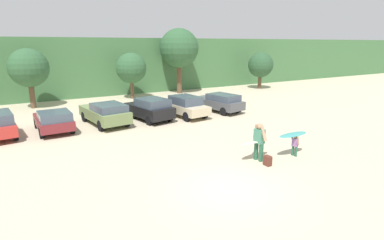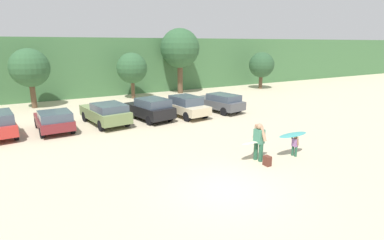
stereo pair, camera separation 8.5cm
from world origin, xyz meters
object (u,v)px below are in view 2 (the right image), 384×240
Objects in this scene: parked_car_black at (150,109)px; parked_car_maroon at (54,120)px; parked_car_olive_green at (106,113)px; person_child at (295,144)px; surfboard_cream at (256,141)px; parked_car_dark_gray at (219,102)px; parked_car_champagne at (185,106)px; backpack_dropped at (267,161)px; surfboard_teal at (293,135)px; person_adult at (259,140)px.

parked_car_maroon is at bearing 77.96° from parked_car_black.
parked_car_black is (6.29, -0.17, 0.10)m from parked_car_maroon.
parked_car_olive_green reaches higher than person_child.
parked_car_black is 9.68m from surfboard_cream.
parked_car_dark_gray reaches higher than person_child.
parked_car_maroon is 8.98m from parked_car_champagne.
parked_car_maroon is 13.09m from backpack_dropped.
parked_car_maroon is 14.03m from surfboard_teal.
parked_car_maroon is at bearing -48.27° from surfboard_teal.
parked_car_olive_green reaches higher than parked_car_maroon.
backpack_dropped is (4.46, -10.73, -0.58)m from parked_car_olive_green.
surfboard_teal is at bearing 154.71° from parked_car_dark_gray.
surfboard_cream is (4.46, -9.90, 0.09)m from parked_car_olive_green.
person_adult is 3.97× the size of backpack_dropped.
parked_car_maroon is at bearing -52.99° from person_child.
parked_car_olive_green is at bearing -64.44° from person_child.
backpack_dropped is (-4.49, -10.31, -0.55)m from parked_car_dark_gray.
parked_car_black reaches higher than person_child.
parked_car_black is 5.87m from parked_car_dark_gray.
person_child is (3.36, -10.16, -0.24)m from parked_car_black.
parked_car_champagne is 9.86× the size of backpack_dropped.
parked_car_champagne is at bearing -95.17° from parked_car_maroon.
parked_car_black is 2.38× the size of person_adult.
parked_car_maroon is 2.24× the size of surfboard_teal.
surfboard_cream is at bearing -16.05° from surfboard_teal.
parked_car_olive_green is 2.74× the size of surfboard_cream.
parked_car_black is 10.52m from backpack_dropped.
parked_car_dark_gray is at bearing -120.81° from surfboard_cream.
parked_car_maroon is at bearing 125.93° from backpack_dropped.
person_child is at bearing -172.16° from parked_car_black.
surfboard_teal is (3.27, -10.08, 0.24)m from parked_car_black.
parked_car_maroon is 3.82× the size of person_child.
surfboard_cream is 3.91× the size of backpack_dropped.
surfboard_cream is 1.96m from surfboard_teal.
parked_car_olive_green is 4.63× the size of person_child.
parked_car_dark_gray is (3.19, 0.12, -0.04)m from parked_car_champagne.
parked_car_olive_green is 1.14× the size of parked_car_black.
parked_car_olive_green reaches higher than surfboard_cream.
parked_car_black is 2.69m from parked_car_champagne.
surfboard_cream is at bearing 165.20° from parked_car_champagne.
parked_car_olive_green is (3.21, 0.14, 0.08)m from parked_car_maroon.
surfboard_teal is (-0.09, 0.08, 0.48)m from person_child.
surfboard_cream is (-4.49, -9.48, 0.13)m from parked_car_dark_gray.
parked_car_dark_gray is 10.49m from surfboard_cream.
surfboard_cream is at bearing 89.90° from backpack_dropped.
person_child is at bearing -139.59° from parked_car_maroon.
surfboard_teal is at bearing 162.97° from person_adult.
backpack_dropped is (-1.30, -10.19, -0.59)m from parked_car_champagne.
surfboard_teal is at bearing 159.73° from surfboard_cream.
surfboard_cream is (-0.07, 0.14, -0.11)m from person_adult.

